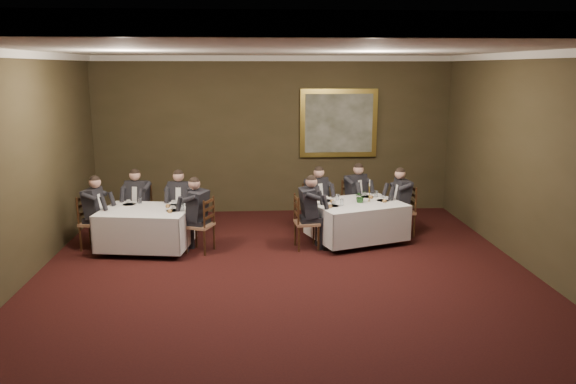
{
  "coord_description": "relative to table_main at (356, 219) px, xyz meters",
  "views": [
    {
      "loc": [
        -0.5,
        -7.59,
        3.25
      ],
      "look_at": [
        0.11,
        1.81,
        1.15
      ],
      "focal_mm": 35.0,
      "sensor_mm": 36.0,
      "label": 1
    }
  ],
  "objects": [
    {
      "name": "chair_main_endleft",
      "position": [
        -0.99,
        -0.34,
        -0.17
      ],
      "size": [
        0.46,
        0.48,
        1.0
      ],
      "rotation": [
        0.0,
        0.0,
        -1.47
      ],
      "color": "#966C4C",
      "rests_on": "ground"
    },
    {
      "name": "chair_sec_endright",
      "position": [
        -2.89,
        -0.41,
        -0.17
      ],
      "size": [
        0.56,
        0.57,
        1.0
      ],
      "rotation": [
        0.0,
        0.0,
        1.18
      ],
      "color": "#966C4C",
      "rests_on": "ground"
    },
    {
      "name": "ground",
      "position": [
        -1.46,
        -2.55,
        -0.45
      ],
      "size": [
        10.0,
        10.0,
        0.0
      ],
      "primitive_type": "plane",
      "color": "black",
      "rests_on": "ground"
    },
    {
      "name": "table_second",
      "position": [
        -3.88,
        -0.25,
        -0.0
      ],
      "size": [
        1.74,
        1.43,
        0.67
      ],
      "rotation": [
        0.0,
        0.0,
        -0.15
      ],
      "color": "black",
      "rests_on": "ground"
    },
    {
      "name": "table_main",
      "position": [
        0.0,
        0.0,
        0.0
      ],
      "size": [
        1.98,
        1.73,
        0.67
      ],
      "rotation": [
        0.0,
        0.0,
        0.33
      ],
      "color": "black",
      "rests_on": "ground"
    },
    {
      "name": "diner_main_endright",
      "position": [
        0.98,
        0.34,
        0.06
      ],
      "size": [
        0.52,
        0.45,
        1.35
      ],
      "rotation": [
        0.0,
        0.0,
        1.67
      ],
      "color": "black",
      "rests_on": "chair_main_endright"
    },
    {
      "name": "chair_sec_backright",
      "position": [
        -3.34,
        0.48,
        -0.17
      ],
      "size": [
        0.5,
        0.49,
        1.0
      ],
      "rotation": [
        0.0,
        0.0,
        2.97
      ],
      "color": "#966C4C",
      "rests_on": "ground"
    },
    {
      "name": "crown_molding",
      "position": [
        -1.46,
        -2.55,
        2.99
      ],
      "size": [
        8.0,
        10.0,
        0.12
      ],
      "color": "white",
      "rests_on": "back_wall"
    },
    {
      "name": "diner_sec_backright",
      "position": [
        -3.34,
        0.47,
        0.06
      ],
      "size": [
        0.47,
        0.54,
        1.35
      ],
      "rotation": [
        0.0,
        0.0,
        2.97
      ],
      "color": "black",
      "rests_on": "chair_sec_backright"
    },
    {
      "name": "place_setting_table_main",
      "position": [
        -0.48,
        0.21,
        0.35
      ],
      "size": [
        0.33,
        0.31,
        0.14
      ],
      "color": "white",
      "rests_on": "table_main"
    },
    {
      "name": "centerpiece",
      "position": [
        0.07,
        0.01,
        0.44
      ],
      "size": [
        0.28,
        0.26,
        0.25
      ],
      "primitive_type": "imported",
      "rotation": [
        0.0,
        0.0,
        0.38
      ],
      "color": "#2D5926",
      "rests_on": "table_main"
    },
    {
      "name": "painting",
      "position": [
        0.0,
        2.39,
        1.57
      ],
      "size": [
        1.74,
        0.09,
        1.53
      ],
      "color": "gold",
      "rests_on": "back_wall"
    },
    {
      "name": "chair_sec_endleft",
      "position": [
        -4.86,
        -0.1,
        -0.17
      ],
      "size": [
        0.49,
        0.51,
        1.0
      ],
      "rotation": [
        0.0,
        0.0,
        -1.75
      ],
      "color": "#966C4C",
      "rests_on": "ground"
    },
    {
      "name": "ceiling",
      "position": [
        -1.46,
        -2.55,
        3.05
      ],
      "size": [
        8.0,
        10.0,
        0.1
      ],
      "primitive_type": "cube",
      "color": "silver",
      "rests_on": "back_wall"
    },
    {
      "name": "right_wall",
      "position": [
        2.54,
        -2.55,
        1.3
      ],
      "size": [
        0.1,
        10.0,
        3.5
      ],
      "primitive_type": "cube",
      "color": "#38311C",
      "rests_on": "ground"
    },
    {
      "name": "chair_main_endright",
      "position": [
        0.99,
        0.34,
        -0.17
      ],
      "size": [
        0.46,
        0.48,
        1.0
      ],
      "rotation": [
        0.0,
        0.0,
        1.67
      ],
      "color": "#966C4C",
      "rests_on": "ground"
    },
    {
      "name": "chair_sec_backleft",
      "position": [
        -4.17,
        0.61,
        -0.17
      ],
      "size": [
        0.53,
        0.51,
        1.0
      ],
      "rotation": [
        0.0,
        0.0,
        2.9
      ],
      "color": "#966C4C",
      "rests_on": "ground"
    },
    {
      "name": "candlestick",
      "position": [
        0.26,
        0.1,
        0.47
      ],
      "size": [
        0.06,
        0.06,
        0.43
      ],
      "color": "gold",
      "rests_on": "table_main"
    },
    {
      "name": "place_setting_table_second",
      "position": [
        -4.19,
        0.16,
        0.35
      ],
      "size": [
        0.33,
        0.31,
        0.14
      ],
      "color": "white",
      "rests_on": "table_second"
    },
    {
      "name": "diner_sec_endright",
      "position": [
        -2.9,
        -0.41,
        0.06
      ],
      "size": [
        0.6,
        0.55,
        1.35
      ],
      "rotation": [
        0.0,
        0.0,
        1.18
      ],
      "color": "black",
      "rests_on": "chair_sec_endright"
    },
    {
      "name": "diner_main_endleft",
      "position": [
        -0.98,
        -0.34,
        0.06
      ],
      "size": [
        0.52,
        0.45,
        1.35
      ],
      "rotation": [
        0.0,
        0.0,
        -1.47
      ],
      "color": "black",
      "rests_on": "chair_main_endleft"
    },
    {
      "name": "diner_sec_backleft",
      "position": [
        -4.17,
        0.6,
        0.06
      ],
      "size": [
        0.5,
        0.56,
        1.35
      ],
      "rotation": [
        0.0,
        0.0,
        2.9
      ],
      "color": "black",
      "rests_on": "chair_sec_backleft"
    },
    {
      "name": "chair_main_backright",
      "position": [
        0.14,
        0.95,
        -0.17
      ],
      "size": [
        0.59,
        0.59,
        1.0
      ],
      "rotation": [
        0.0,
        0.0,
        3.68
      ],
      "color": "#966C4C",
      "rests_on": "ground"
    },
    {
      "name": "diner_sec_endleft",
      "position": [
        -4.85,
        -0.1,
        0.06
      ],
      "size": [
        0.54,
        0.48,
        1.35
      ],
      "rotation": [
        0.0,
        0.0,
        -1.75
      ],
      "color": "black",
      "rests_on": "chair_sec_endleft"
    },
    {
      "name": "chair_main_backleft",
      "position": [
        -0.7,
        0.65,
        -0.17
      ],
      "size": [
        0.59,
        0.58,
        1.0
      ],
      "rotation": [
        0.0,
        0.0,
        3.67
      ],
      "color": "#966C4C",
      "rests_on": "ground"
    },
    {
      "name": "back_wall",
      "position": [
        -1.46,
        2.45,
        1.3
      ],
      "size": [
        8.0,
        0.1,
        3.5
      ],
      "primitive_type": "cube",
      "color": "#38311C",
      "rests_on": "ground"
    },
    {
      "name": "diner_main_backleft",
      "position": [
        -0.69,
        0.64,
        0.06
      ],
      "size": [
        0.59,
        0.62,
        1.35
      ],
      "rotation": [
        0.0,
        0.0,
        3.67
      ],
      "color": "black",
      "rests_on": "chair_main_backleft"
    },
    {
      "name": "front_wall",
      "position": [
        -1.46,
        -7.55,
        1.3
      ],
      "size": [
        8.0,
        0.1,
        3.5
      ],
      "primitive_type": "cube",
      "color": "#38311C",
      "rests_on": "ground"
    },
    {
      "name": "diner_main_backright",
      "position": [
        0.14,
        0.94,
        0.06
      ],
      "size": [
        0.59,
        0.62,
        1.35
      ],
      "rotation": [
        0.0,
        0.0,
        3.68
      ],
      "color": "black",
      "rests_on": "chair_main_backright"
    }
  ]
}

